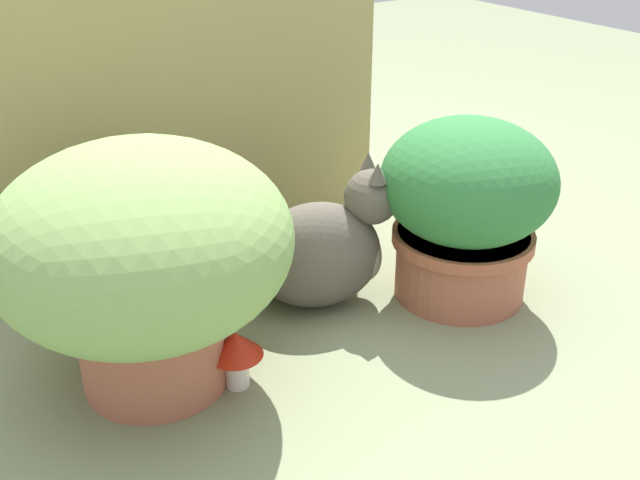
{
  "coord_description": "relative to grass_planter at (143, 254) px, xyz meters",
  "views": [
    {
      "loc": [
        -0.57,
        -0.96,
        0.82
      ],
      "look_at": [
        0.11,
        0.09,
        0.18
      ],
      "focal_mm": 42.43,
      "sensor_mm": 36.0,
      "label": 1
    }
  ],
  "objects": [
    {
      "name": "cat",
      "position": [
        0.39,
        0.06,
        -0.13
      ],
      "size": [
        0.36,
        0.25,
        0.32
      ],
      "color": "#5A5348",
      "rests_on": "ground"
    },
    {
      "name": "grass_planter",
      "position": [
        0.0,
        0.0,
        0.0
      ],
      "size": [
        0.49,
        0.49,
        0.43
      ],
      "color": "#B2644B",
      "rests_on": "ground"
    },
    {
      "name": "ground_plane",
      "position": [
        0.23,
        -0.09,
        -0.25
      ],
      "size": [
        6.0,
        6.0,
        0.0
      ],
      "primitive_type": "plane",
      "color": "gray"
    },
    {
      "name": "mushroom_ornament_red",
      "position": [
        0.11,
        -0.09,
        -0.17
      ],
      "size": [
        0.09,
        0.09,
        0.11
      ],
      "color": "silver",
      "rests_on": "ground"
    },
    {
      "name": "cardboard_backdrop",
      "position": [
        0.24,
        0.4,
        0.13
      ],
      "size": [
        0.99,
        0.03,
        0.75
      ],
      "primitive_type": "cube",
      "color": "tan",
      "rests_on": "ground"
    },
    {
      "name": "leafy_planter",
      "position": [
        0.64,
        -0.06,
        -0.05
      ],
      "size": [
        0.35,
        0.35,
        0.38
      ],
      "color": "#AD6147",
      "rests_on": "ground"
    }
  ]
}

